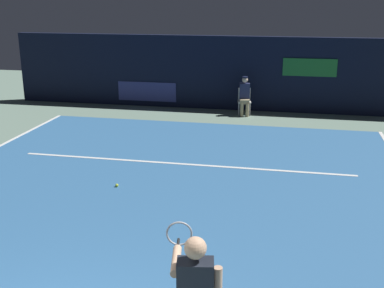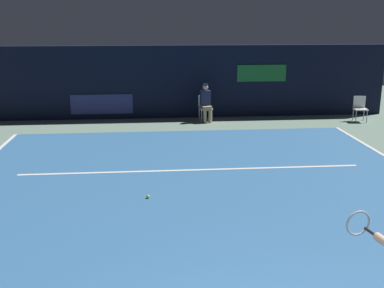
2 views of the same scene
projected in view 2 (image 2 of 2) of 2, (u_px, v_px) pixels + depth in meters
ground_plane at (202, 206)px, 9.15m from camera, size 31.11×31.11×0.00m
court_surface at (202, 205)px, 9.15m from camera, size 10.49×12.37×0.01m
line_service at (192, 170)px, 11.23m from camera, size 8.19×0.10×0.01m
back_wall at (177, 82)px, 16.92m from camera, size 15.43×0.33×2.60m
line_judge_on_chair at (206, 102)px, 16.35m from camera, size 0.49×0.57×1.32m
courtside_chair_near at (360, 107)px, 16.45m from camera, size 0.49×0.46×0.88m
tennis_ball at (148, 197)px, 9.49m from camera, size 0.07×0.07×0.07m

